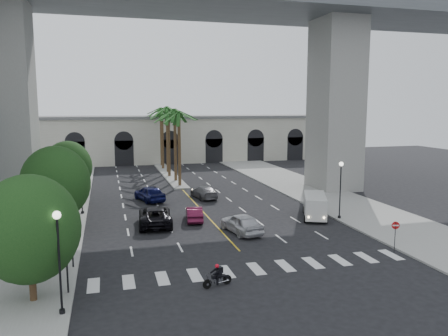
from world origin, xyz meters
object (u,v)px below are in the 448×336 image
at_px(car_a, 241,223).
at_px(pedestrian_a, 41,240).
at_px(lamp_post_left_near, 59,254).
at_px(lamp_post_left_far, 81,182).
at_px(motorcycle_rider, 218,276).
at_px(car_b, 194,214).
at_px(traffic_signal_far, 71,231).
at_px(cargo_van, 315,205).
at_px(car_e, 150,193).
at_px(traffic_signal_near, 66,251).
at_px(do_not_enter_sign, 395,230).
at_px(car_c, 155,216).
at_px(pedestrian_b, 59,228).
at_px(lamp_post_right, 340,185).
at_px(car_d, 204,192).

xyz_separation_m(car_a, pedestrian_a, (-15.09, -1.57, 0.28)).
distance_m(lamp_post_left_near, lamp_post_left_far, 21.00).
relative_size(motorcycle_rider, car_b, 0.46).
relative_size(lamp_post_left_near, car_b, 1.33).
distance_m(traffic_signal_far, cargo_van, 22.17).
distance_m(motorcycle_rider, car_e, 24.12).
xyz_separation_m(traffic_signal_near, do_not_enter_sign, (21.80, 1.35, -0.86)).
distance_m(traffic_signal_far, do_not_enter_sign, 21.98).
bearing_deg(lamp_post_left_near, cargo_van, 34.06).
relative_size(lamp_post_left_far, car_e, 1.07).
bearing_deg(car_c, car_a, 151.86).
relative_size(car_a, do_not_enter_sign, 2.11).
xyz_separation_m(lamp_post_left_far, traffic_signal_far, (0.10, -14.50, -0.71)).
height_order(car_e, cargo_van, cargo_van).
xyz_separation_m(car_a, car_b, (-3.00, 4.73, -0.15)).
distance_m(car_c, do_not_enter_sign, 19.53).
distance_m(traffic_signal_far, car_a, 13.81).
relative_size(pedestrian_a, pedestrian_b, 1.22).
distance_m(lamp_post_left_far, car_e, 8.53).
bearing_deg(lamp_post_right, car_a, -170.74).
xyz_separation_m(lamp_post_left_near, pedestrian_a, (-2.19, 9.82, -2.12)).
bearing_deg(traffic_signal_near, motorcycle_rider, -6.93).
relative_size(motorcycle_rider, cargo_van, 0.34).
distance_m(car_a, car_c, 7.81).
bearing_deg(pedestrian_b, lamp_post_right, 43.13).
distance_m(car_c, pedestrian_a, 10.29).
distance_m(car_e, do_not_enter_sign, 26.45).
height_order(car_a, car_c, car_c).
height_order(lamp_post_left_far, traffic_signal_far, lamp_post_left_far).
bearing_deg(car_c, traffic_signal_far, 60.06).
distance_m(car_b, car_e, 9.94).
xyz_separation_m(lamp_post_right, car_c, (-16.49, 2.59, -2.39)).
distance_m(lamp_post_left_near, traffic_signal_far, 6.54).
height_order(traffic_signal_far, car_e, traffic_signal_far).
relative_size(lamp_post_left_far, traffic_signal_near, 1.47).
relative_size(lamp_post_right, car_d, 1.12).
distance_m(lamp_post_right, pedestrian_b, 24.29).
xyz_separation_m(car_b, car_c, (-3.59, -0.53, 0.17)).
distance_m(car_d, do_not_enter_sign, 23.42).
distance_m(car_a, cargo_van, 8.45).
relative_size(pedestrian_a, do_not_enter_sign, 0.84).
height_order(lamp_post_right, car_b, lamp_post_right).
height_order(pedestrian_a, do_not_enter_sign, do_not_enter_sign).
distance_m(traffic_signal_far, motorcycle_rider, 9.86).
bearing_deg(motorcycle_rider, traffic_signal_near, 157.34).
distance_m(car_a, car_d, 14.06).
distance_m(cargo_van, pedestrian_a, 23.47).
bearing_deg(lamp_post_left_near, car_c, 67.95).
bearing_deg(car_b, lamp_post_left_far, -18.39).
bearing_deg(traffic_signal_far, pedestrian_a, 124.65).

